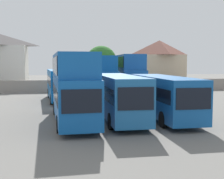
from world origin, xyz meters
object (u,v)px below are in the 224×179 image
(bus_2, at_px, (119,95))
(bus_3, at_px, (163,94))
(house_terrace_centre, at_px, (159,63))
(tree_left_of_lot, at_px, (101,61))
(bus_5, at_px, (96,75))
(bus_4, at_px, (60,83))
(bus_1, at_px, (73,84))
(bus_6, at_px, (128,74))

(bus_2, xyz_separation_m, bus_3, (3.54, 0.11, -0.05))
(bus_2, xyz_separation_m, house_terrace_centre, (13.26, 30.68, 2.30))
(house_terrace_centre, xyz_separation_m, tree_left_of_lot, (-11.07, -4.86, 0.30))
(bus_5, xyz_separation_m, tree_left_of_lot, (2.26, 12.11, 1.67))
(bus_4, bearing_deg, bus_5, 95.51)
(bus_3, xyz_separation_m, bus_5, (-3.62, 13.59, 0.98))
(bus_2, distance_m, bus_5, 13.73)
(bus_1, bearing_deg, bus_6, 149.98)
(bus_2, bearing_deg, bus_6, 164.57)
(tree_left_of_lot, bearing_deg, bus_1, -102.23)
(house_terrace_centre, bearing_deg, bus_5, -128.15)
(bus_1, bearing_deg, bus_3, 89.14)
(bus_5, bearing_deg, bus_4, -84.47)
(bus_1, relative_size, bus_4, 1.05)
(bus_2, distance_m, tree_left_of_lot, 26.04)
(bus_6, xyz_separation_m, house_terrace_centre, (9.50, 16.97, 1.29))
(bus_2, height_order, bus_6, bus_6)
(house_terrace_centre, bearing_deg, bus_2, -113.37)
(bus_4, bearing_deg, tree_left_of_lot, 149.14)
(bus_1, height_order, house_terrace_centre, house_terrace_centre)
(bus_2, height_order, bus_5, bus_5)
(bus_5, distance_m, house_terrace_centre, 21.63)
(bus_4, xyz_separation_m, bus_5, (4.25, 0.71, 0.85))
(bus_6, bearing_deg, bus_4, -80.96)
(bus_2, height_order, tree_left_of_lot, tree_left_of_lot)
(bus_2, relative_size, bus_6, 0.90)
(house_terrace_centre, bearing_deg, bus_3, -107.63)
(bus_4, bearing_deg, bus_3, 27.46)
(bus_1, height_order, bus_3, bus_1)
(bus_3, relative_size, bus_6, 0.93)
(tree_left_of_lot, bearing_deg, bus_3, -86.98)
(bus_5, bearing_deg, bus_2, -3.61)
(bus_3, xyz_separation_m, bus_4, (-7.87, 12.88, 0.13))
(bus_1, distance_m, bus_5, 14.19)
(bus_1, xyz_separation_m, bus_3, (6.98, 0.20, -0.92))
(bus_2, height_order, bus_4, bus_4)
(bus_4, relative_size, bus_5, 0.90)
(bus_1, relative_size, house_terrace_centre, 1.36)
(bus_4, xyz_separation_m, house_terrace_centre, (17.58, 17.68, 2.23))
(bus_3, bearing_deg, bus_4, -148.94)
(bus_5, distance_m, tree_left_of_lot, 12.44)
(tree_left_of_lot, bearing_deg, bus_5, -100.56)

